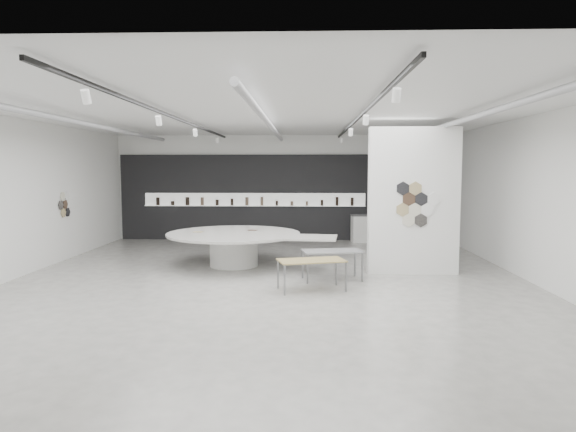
{
  "coord_description": "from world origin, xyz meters",
  "views": [
    {
      "loc": [
        0.85,
        -11.66,
        2.59
      ],
      "look_at": [
        0.41,
        1.2,
        1.4
      ],
      "focal_mm": 32.0,
      "sensor_mm": 36.0,
      "label": 1
    }
  ],
  "objects_px": {
    "display_island": "(236,244)",
    "sample_table_stone": "(332,253)",
    "kitchen_counter": "(375,228)",
    "partition_column": "(413,201)",
    "sample_table_wood": "(312,262)"
  },
  "relations": [
    {
      "from": "sample_table_wood",
      "to": "partition_column",
      "type": "bearing_deg",
      "value": 36.5
    },
    {
      "from": "partition_column",
      "to": "display_island",
      "type": "bearing_deg",
      "value": 169.87
    },
    {
      "from": "partition_column",
      "to": "kitchen_counter",
      "type": "bearing_deg",
      "value": 91.79
    },
    {
      "from": "display_island",
      "to": "sample_table_wood",
      "type": "xyz_separation_m",
      "value": [
        1.97,
        -2.66,
        0.02
      ]
    },
    {
      "from": "display_island",
      "to": "kitchen_counter",
      "type": "relative_size",
      "value": 2.69
    },
    {
      "from": "sample_table_stone",
      "to": "partition_column",
      "type": "bearing_deg",
      "value": 22.45
    },
    {
      "from": "display_island",
      "to": "kitchen_counter",
      "type": "xyz_separation_m",
      "value": [
        4.32,
        4.72,
        -0.1
      ]
    },
    {
      "from": "sample_table_wood",
      "to": "kitchen_counter",
      "type": "relative_size",
      "value": 0.88
    },
    {
      "from": "partition_column",
      "to": "display_island",
      "type": "distance_m",
      "value": 4.72
    },
    {
      "from": "kitchen_counter",
      "to": "sample_table_stone",
      "type": "bearing_deg",
      "value": -110.32
    },
    {
      "from": "display_island",
      "to": "sample_table_stone",
      "type": "relative_size",
      "value": 3.22
    },
    {
      "from": "sample_table_wood",
      "to": "sample_table_stone",
      "type": "distance_m",
      "value": 1.14
    },
    {
      "from": "partition_column",
      "to": "sample_table_stone",
      "type": "relative_size",
      "value": 2.47
    },
    {
      "from": "partition_column",
      "to": "sample_table_wood",
      "type": "bearing_deg",
      "value": -143.5
    },
    {
      "from": "sample_table_wood",
      "to": "sample_table_stone",
      "type": "xyz_separation_m",
      "value": [
        0.49,
        1.03,
        0.03
      ]
    }
  ]
}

